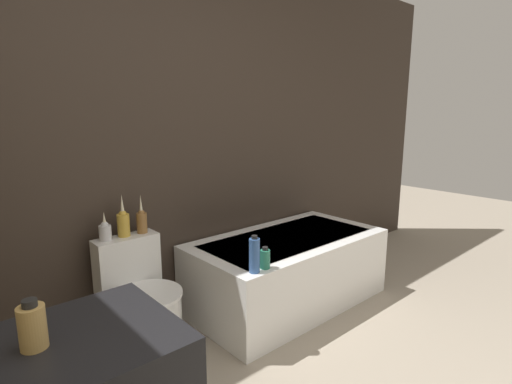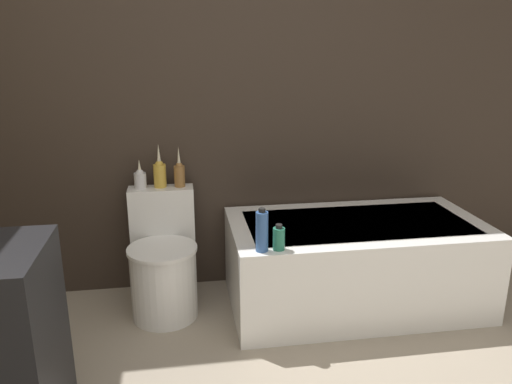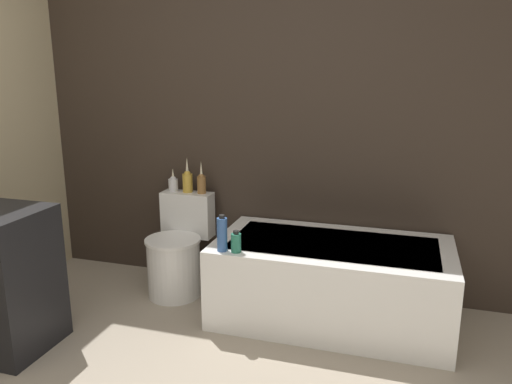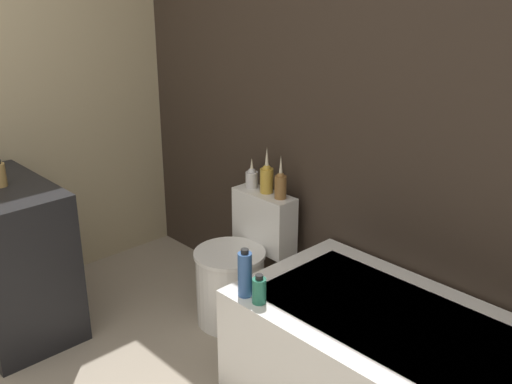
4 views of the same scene
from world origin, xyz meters
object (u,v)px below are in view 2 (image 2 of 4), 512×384
(vase_silver, at_px, (160,173))
(shampoo_bottle_tall, at_px, (262,231))
(bathtub, at_px, (355,262))
(toilet, at_px, (163,265))
(vase_gold, at_px, (140,178))
(vase_bronze, at_px, (179,173))
(shampoo_bottle_short, at_px, (279,238))

(vase_silver, distance_m, shampoo_bottle_tall, 0.83)
(bathtub, height_order, vase_silver, vase_silver)
(bathtub, xyz_separation_m, toilet, (-1.13, 0.08, 0.03))
(vase_gold, bearing_deg, vase_bronze, -0.94)
(toilet, bearing_deg, shampoo_bottle_tall, -38.93)
(toilet, xyz_separation_m, vase_gold, (-0.12, 0.21, 0.47))
(vase_gold, bearing_deg, bathtub, -13.33)
(toilet, xyz_separation_m, vase_bronze, (0.12, 0.21, 0.49))
(vase_gold, xyz_separation_m, vase_silver, (0.12, 0.00, 0.03))
(bathtub, relative_size, toilet, 2.11)
(vase_bronze, xyz_separation_m, shampoo_bottle_tall, (0.39, -0.62, -0.15))
(shampoo_bottle_short, bearing_deg, vase_silver, 133.68)
(toilet, distance_m, shampoo_bottle_tall, 0.74)
(vase_bronze, bearing_deg, bathtub, -16.02)
(vase_gold, distance_m, shampoo_bottle_tall, 0.89)
(shampoo_bottle_short, bearing_deg, toilet, 145.63)
(bathtub, relative_size, shampoo_bottle_short, 10.97)
(vase_gold, relative_size, shampoo_bottle_tall, 0.77)
(bathtub, relative_size, shampoo_bottle_tall, 6.56)
(bathtub, distance_m, shampoo_bottle_tall, 0.79)
(toilet, bearing_deg, vase_silver, 90.00)
(bathtub, height_order, shampoo_bottle_tall, shampoo_bottle_tall)
(vase_gold, bearing_deg, toilet, -61.45)
(bathtub, height_order, shampoo_bottle_short, shampoo_bottle_short)
(vase_silver, bearing_deg, vase_bronze, -4.22)
(vase_bronze, relative_size, shampoo_bottle_short, 1.79)
(vase_gold, bearing_deg, shampoo_bottle_short, -41.05)
(bathtub, distance_m, vase_bronze, 1.18)
(vase_silver, relative_size, shampoo_bottle_tall, 1.16)
(bathtub, bearing_deg, vase_silver, 165.14)
(toilet, relative_size, vase_bronze, 2.91)
(vase_gold, bearing_deg, vase_silver, 2.35)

